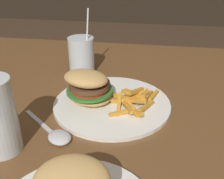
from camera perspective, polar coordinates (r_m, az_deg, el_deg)
meal_plate_near at (r=0.68m, az=-2.32°, el=-1.24°), size 0.31×0.31×0.10m
juice_glass at (r=0.87m, az=-6.63°, el=7.20°), size 0.08×0.08×0.21m
spoon at (r=0.59m, az=-11.75°, el=-9.86°), size 0.16×0.14×0.02m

